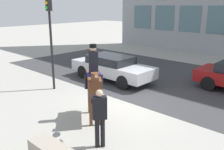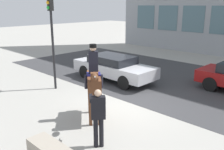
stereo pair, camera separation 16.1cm
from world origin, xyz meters
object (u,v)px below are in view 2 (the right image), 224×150
Objects in this scene: street_car_near_lane at (113,67)px; traffic_light at (52,28)px; mounted_horse_lead at (94,82)px; pedestrian_bystander at (98,114)px.

street_car_near_lane is 3.88m from traffic_light.
mounted_horse_lead is 0.57× the size of street_car_near_lane.
street_car_near_lane is at bearing -11.70° from pedestrian_bystander.
mounted_horse_lead is at bearing -54.41° from street_car_near_lane.
street_car_near_lane is at bearing 70.84° from traffic_light.
mounted_horse_lead is 0.61× the size of traffic_light.
pedestrian_bystander is at bearing -21.27° from traffic_light.
mounted_horse_lead is 4.89m from street_car_near_lane.
pedestrian_bystander is 6.01m from traffic_light.
pedestrian_bystander is (1.44, -1.15, -0.35)m from mounted_horse_lead.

